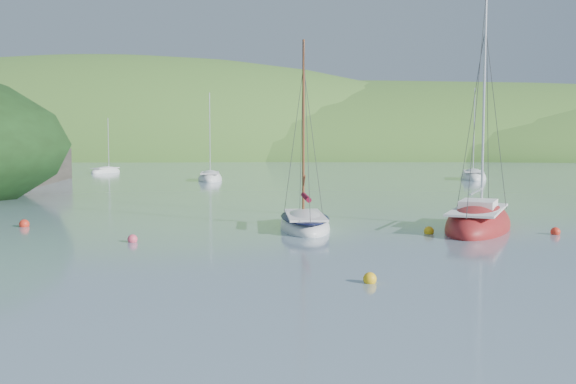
{
  "coord_description": "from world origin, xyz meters",
  "views": [
    {
      "loc": [
        1.82,
        -21.89,
        4.12
      ],
      "look_at": [
        0.46,
        8.0,
        1.83
      ],
      "focal_mm": 40.0,
      "sensor_mm": 36.0,
      "label": 1
    }
  ],
  "objects_px": {
    "distant_sloop_b": "(473,178)",
    "distant_sloop_c": "(106,172)",
    "distant_sloop_a": "(210,179)",
    "daysailer_white": "(305,224)",
    "sloop_red": "(478,225)"
  },
  "relations": [
    {
      "from": "distant_sloop_b",
      "to": "distant_sloop_c",
      "type": "bearing_deg",
      "value": 175.41
    },
    {
      "from": "daysailer_white",
      "to": "distant_sloop_b",
      "type": "distance_m",
      "value": 46.59
    },
    {
      "from": "sloop_red",
      "to": "distant_sloop_a",
      "type": "xyz_separation_m",
      "value": [
        -19.45,
        38.91,
        -0.05
      ]
    },
    {
      "from": "distant_sloop_b",
      "to": "sloop_red",
      "type": "bearing_deg",
      "value": -91.95
    },
    {
      "from": "daysailer_white",
      "to": "distant_sloop_a",
      "type": "bearing_deg",
      "value": 100.02
    },
    {
      "from": "distant_sloop_a",
      "to": "distant_sloop_c",
      "type": "relative_size",
      "value": 1.28
    },
    {
      "from": "distant_sloop_b",
      "to": "distant_sloop_c",
      "type": "distance_m",
      "value": 48.61
    },
    {
      "from": "daysailer_white",
      "to": "distant_sloop_b",
      "type": "relative_size",
      "value": 0.87
    },
    {
      "from": "distant_sloop_c",
      "to": "daysailer_white",
      "type": "bearing_deg",
      "value": -44.75
    },
    {
      "from": "daysailer_white",
      "to": "sloop_red",
      "type": "height_order",
      "value": "sloop_red"
    },
    {
      "from": "distant_sloop_a",
      "to": "distant_sloop_b",
      "type": "relative_size",
      "value": 0.93
    },
    {
      "from": "sloop_red",
      "to": "distant_sloop_c",
      "type": "distance_m",
      "value": 66.94
    },
    {
      "from": "daysailer_white",
      "to": "distant_sloop_b",
      "type": "height_order",
      "value": "distant_sloop_b"
    },
    {
      "from": "distant_sloop_a",
      "to": "distant_sloop_b",
      "type": "bearing_deg",
      "value": -1.16
    },
    {
      "from": "daysailer_white",
      "to": "sloop_red",
      "type": "bearing_deg",
      "value": -4.84
    }
  ]
}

